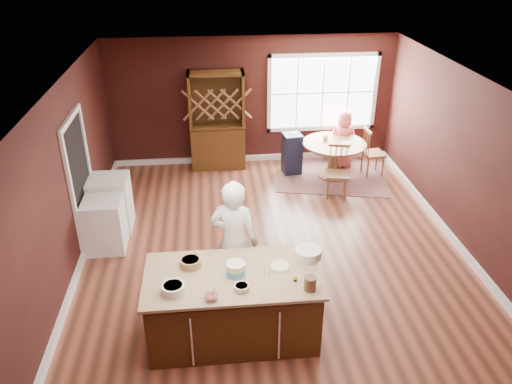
% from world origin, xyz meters
% --- Properties ---
extents(room_shell, '(7.00, 7.00, 7.00)m').
position_xyz_m(room_shell, '(0.00, 0.00, 1.35)').
color(room_shell, brown).
rests_on(room_shell, ground).
extents(window, '(2.36, 0.10, 1.66)m').
position_xyz_m(window, '(1.50, 3.47, 1.50)').
color(window, white).
rests_on(window, room_shell).
extents(doorway, '(0.08, 1.26, 2.13)m').
position_xyz_m(doorway, '(-2.97, 0.60, 1.02)').
color(doorway, white).
rests_on(doorway, room_shell).
extents(kitchen_island, '(2.11, 1.10, 0.92)m').
position_xyz_m(kitchen_island, '(-0.74, -1.85, 0.44)').
color(kitchen_island, '#45230D').
rests_on(kitchen_island, ground).
extents(dining_table, '(1.29, 1.29, 0.75)m').
position_xyz_m(dining_table, '(1.58, 2.50, 0.53)').
color(dining_table, '#955632').
rests_on(dining_table, ground).
extents(baker, '(0.75, 0.60, 1.80)m').
position_xyz_m(baker, '(-0.67, -1.12, 0.90)').
color(baker, white).
rests_on(baker, ground).
extents(layer_cake, '(0.33, 0.33, 0.13)m').
position_xyz_m(layer_cake, '(-0.70, -1.81, 0.99)').
color(layer_cake, white).
rests_on(layer_cake, kitchen_island).
extents(bowl_blue, '(0.27, 0.27, 0.10)m').
position_xyz_m(bowl_blue, '(-1.42, -2.10, 0.97)').
color(bowl_blue, white).
rests_on(bowl_blue, kitchen_island).
extents(bowl_yellow, '(0.26, 0.26, 0.10)m').
position_xyz_m(bowl_yellow, '(-1.24, -1.62, 0.97)').
color(bowl_yellow, brown).
rests_on(bowl_yellow, kitchen_island).
extents(bowl_pink, '(0.16, 0.16, 0.06)m').
position_xyz_m(bowl_pink, '(-1.00, -2.28, 0.95)').
color(bowl_pink, silver).
rests_on(bowl_pink, kitchen_island).
extents(bowl_olive, '(0.17, 0.17, 0.07)m').
position_xyz_m(bowl_olive, '(-0.65, -2.14, 0.95)').
color(bowl_olive, beige).
rests_on(bowl_olive, kitchen_island).
extents(drinking_glass, '(0.07, 0.07, 0.14)m').
position_xyz_m(drinking_glass, '(-0.33, -1.94, 0.99)').
color(drinking_glass, silver).
rests_on(drinking_glass, kitchen_island).
extents(dinner_plate, '(0.24, 0.24, 0.02)m').
position_xyz_m(dinner_plate, '(-0.15, -1.75, 0.93)').
color(dinner_plate, '#FCF6C3').
rests_on(dinner_plate, kitchen_island).
extents(white_tub, '(0.33, 0.33, 0.11)m').
position_xyz_m(white_tub, '(0.23, -1.58, 0.98)').
color(white_tub, white).
rests_on(white_tub, kitchen_island).
extents(stoneware_crock, '(0.14, 0.14, 0.17)m').
position_xyz_m(stoneware_crock, '(0.12, -2.21, 1.00)').
color(stoneware_crock, brown).
rests_on(stoneware_crock, kitchen_island).
extents(toy_figurine, '(0.05, 0.05, 0.08)m').
position_xyz_m(toy_figurine, '(-0.02, -2.04, 0.96)').
color(toy_figurine, yellow).
rests_on(toy_figurine, kitchen_island).
extents(rug, '(2.54, 2.15, 0.01)m').
position_xyz_m(rug, '(1.58, 2.50, 0.01)').
color(rug, brown).
rests_on(rug, ground).
extents(chair_east, '(0.44, 0.46, 1.02)m').
position_xyz_m(chair_east, '(2.43, 2.53, 0.51)').
color(chair_east, olive).
rests_on(chair_east, ground).
extents(chair_south, '(0.51, 0.49, 1.02)m').
position_xyz_m(chair_south, '(1.45, 1.64, 0.51)').
color(chair_south, brown).
rests_on(chair_south, ground).
extents(chair_north, '(0.48, 0.47, 0.90)m').
position_xyz_m(chair_north, '(1.85, 3.34, 0.45)').
color(chair_north, brown).
rests_on(chair_north, ground).
extents(seated_woman, '(0.62, 0.41, 1.25)m').
position_xyz_m(seated_woman, '(1.89, 2.99, 0.62)').
color(seated_woman, '#E55E66').
rests_on(seated_woman, ground).
extents(high_chair, '(0.41, 0.41, 0.90)m').
position_xyz_m(high_chair, '(0.76, 2.77, 0.45)').
color(high_chair, '#19203A').
rests_on(high_chair, ground).
extents(toddler, '(0.18, 0.14, 0.26)m').
position_xyz_m(toddler, '(0.83, 2.85, 0.81)').
color(toddler, '#8CA5BF').
rests_on(toddler, high_chair).
extents(table_plate, '(0.20, 0.20, 0.02)m').
position_xyz_m(table_plate, '(1.79, 2.44, 0.76)').
color(table_plate, beige).
rests_on(table_plate, dining_table).
extents(table_cup, '(0.14, 0.14, 0.09)m').
position_xyz_m(table_cup, '(1.42, 2.65, 0.80)').
color(table_cup, beige).
rests_on(table_cup, dining_table).
extents(hutch, '(1.13, 0.47, 2.07)m').
position_xyz_m(hutch, '(-0.75, 3.22, 1.04)').
color(hutch, black).
rests_on(hutch, ground).
extents(washer, '(0.59, 0.58, 0.86)m').
position_xyz_m(washer, '(-2.64, 0.28, 0.43)').
color(washer, silver).
rests_on(washer, ground).
extents(dryer, '(0.65, 0.62, 0.94)m').
position_xyz_m(dryer, '(-2.64, 0.92, 0.47)').
color(dryer, white).
rests_on(dryer, ground).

